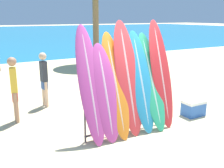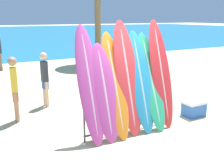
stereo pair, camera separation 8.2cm
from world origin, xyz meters
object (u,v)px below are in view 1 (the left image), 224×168
Objects in this scene: person_near_water at (110,59)px; surfboard_slot_3 at (128,78)px; surfboard_rack at (129,111)px; surfboard_slot_5 at (151,81)px; surfboard_slot_0 at (90,85)px; person_mid_beach at (44,77)px; surfboard_slot_4 at (141,81)px; surfboard_slot_6 at (161,73)px; person_far_left at (14,87)px; surfboard_slot_1 at (105,93)px; surfboard_slot_2 at (115,85)px; cooler_box at (193,108)px.

surfboard_slot_3 is at bearing -104.01° from person_near_water.
surfboard_rack is 1.00× the size of surfboard_slot_5.
surfboard_slot_0 reaches higher than person_mid_beach.
surfboard_slot_0 is at bearing 178.65° from surfboard_slot_4.
person_far_left is (-3.06, 1.79, -0.36)m from surfboard_slot_6.
surfboard_slot_1 is 0.30m from surfboard_slot_2.
surfboard_slot_5 is at bearing -113.08° from person_far_left.
surfboard_slot_0 is 1.48× the size of person_far_left.
person_mid_beach is at bearing -39.44° from person_far_left.
surfboard_slot_0 is at bearing -179.69° from surfboard_slot_3.
surfboard_slot_3 is at bearing 7.41° from surfboard_slot_1.
surfboard_slot_5 is 1.39× the size of person_mid_beach.
surfboard_slot_5 is 3.20m from person_mid_beach.
cooler_box is at bearing -103.79° from person_far_left.
surfboard_slot_1 is at bearing -130.57° from person_far_left.
surfboard_slot_5 is (0.63, 0.06, 0.60)m from surfboard_rack.
surfboard_slot_1 is at bearing -13.44° from surfboard_slot_0.
surfboard_rack is 1.16m from surfboard_slot_0.
cooler_box is at bearing 0.55° from surfboard_rack.
surfboard_slot_2 is at bearing -169.78° from person_mid_beach.
person_far_left is 2.84× the size of cooler_box.
person_mid_beach is at bearing 114.14° from surfboard_rack.
surfboard_slot_6 is 4.38m from person_near_water.
surfboard_slot_4 is 1.95m from cooler_box.
surfboard_slot_2 is 0.99× the size of surfboard_slot_4.
surfboard_rack reaches higher than cooler_box.
surfboard_slot_6 is at bearing -148.87° from person_mid_beach.
surfboard_slot_4 reaches higher than surfboard_slot_1.
surfboard_slot_4 is at bearing 179.12° from cooler_box.
surfboard_slot_4 is at bearing -158.00° from person_mid_beach.
person_far_left is at bearing -138.50° from person_near_water.
surfboard_rack is 0.98× the size of surfboard_slot_2.
surfboard_slot_6 is (0.29, 0.02, 0.15)m from surfboard_slot_5.
surfboard_slot_3 is at bearing 0.31° from surfboard_slot_0.
cooler_box is (2.96, -0.06, -1.00)m from surfboard_slot_0.
person_near_water reaches higher than cooler_box.
person_far_left is at bearing 122.44° from person_mid_beach.
surfboard_slot_5 is at bearing -0.01° from surfboard_slot_2.
surfboard_slot_3 reaches higher than surfboard_slot_4.
surfboard_slot_1 is 0.90× the size of surfboard_slot_2.
cooler_box is at bearing -1.70° from surfboard_slot_3.
surfboard_slot_6 reaches higher than surfboard_slot_0.
surfboard_slot_2 reaches higher than surfboard_rack.
surfboard_slot_2 is 0.90× the size of surfboard_slot_6.
surfboard_slot_3 is 0.65m from surfboard_slot_5.
surfboard_rack is 0.88× the size of surfboard_slot_3.
cooler_box is (1.41, -0.04, -0.89)m from surfboard_slot_5.
person_mid_beach is 1.24m from person_far_left.
surfboard_rack is 0.98× the size of surfboard_slot_4.
cooler_box is (2.65, 0.02, -0.81)m from surfboard_slot_1.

